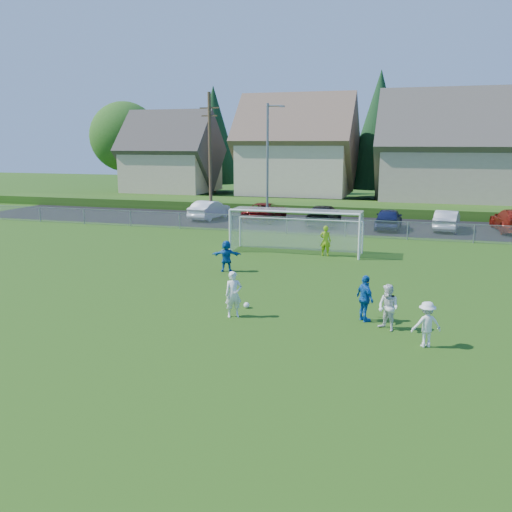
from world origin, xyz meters
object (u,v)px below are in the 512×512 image
Objects in this scene: soccer_ball at (247,305)px; player_blue_a at (365,298)px; soccer_goal at (297,224)px; player_white_c at (427,324)px; player_blue_b at (226,256)px; goalkeeper at (325,241)px; car_c at (265,212)px; car_d at (324,215)px; player_white_b at (388,308)px; car_e at (389,219)px; car_f at (447,220)px; car_b at (210,210)px; player_white_a at (234,294)px.

soccer_ball is 0.13× the size of player_blue_a.
soccer_goal is (-0.51, 10.99, 1.52)m from soccer_ball.
player_white_c is 11.97m from player_blue_b.
goalkeeper is 0.32× the size of car_c.
car_d is 0.70× the size of soccer_goal.
player_white_c is 0.27× the size of car_c.
goalkeeper is 0.23× the size of soccer_goal.
player_blue_a is at bearing 104.19° from car_d.
player_blue_b is (-9.24, 7.60, 0.05)m from player_white_c.
soccer_goal reaches higher than car_d.
soccer_goal is at bearing -13.25° from player_blue_a.
car_c is at bearing -85.45° from player_white_c.
player_white_b is 0.30× the size of car_c.
car_e is 0.60× the size of soccer_goal.
goalkeeper is at bearing -142.67° from player_blue_b.
player_white_c is at bearing -62.02° from soccer_goal.
car_f reaches higher than soccer_ball.
car_b reaches higher than car_d.
car_d is at bearing 91.39° from soccer_goal.
car_c is 0.71× the size of soccer_goal.
player_blue_b is at bearing 178.31° from player_white_b.
player_white_b is 22.94m from car_f.
player_white_b is 0.35× the size of car_e.
player_white_a is at bearing -141.64° from player_white_b.
player_blue_a is at bearing 87.70° from car_f.
player_blue_a is 21.42m from car_e.
player_white_c is (6.62, -1.06, -0.12)m from player_white_a.
goalkeeper is (1.38, 11.57, 0.01)m from player_white_a.
soccer_ball is 0.15× the size of player_white_c.
player_white_b is 1.02× the size of player_blue_b.
player_white_c is 0.32× the size of car_e.
player_white_a reaches higher than player_blue_a.
car_b is 1.05× the size of car_f.
car_e is (-2.44, 23.33, 0.04)m from player_white_c.
car_c is 1.20× the size of car_f.
car_b is at bearing 160.60° from player_white_b.
car_c is (4.63, 0.42, -0.03)m from car_b.
player_white_b reaches higher than car_e.
car_e reaches higher than car_c.
car_e reaches higher than car_d.
car_b reaches higher than car_c.
soccer_goal is at bearing 58.55° from car_f.
car_c is at bearing -8.43° from car_e.
player_blue_b is at bearing 83.86° from car_d.
player_white_b is (5.41, 0.14, -0.05)m from player_white_a.
soccer_goal is (-5.78, 11.98, 0.84)m from player_white_b.
car_b is at bearing -3.15° from car_d.
car_d is (-5.21, 21.92, -0.07)m from player_blue_a.
player_white_b reaches higher than soccer_ball.
player_white_a is at bearing 80.24° from car_e.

